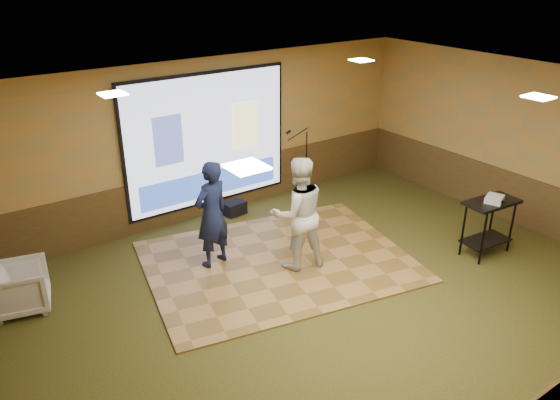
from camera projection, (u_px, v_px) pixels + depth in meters
ground at (323, 294)px, 8.15m from camera, size 9.00×9.00×0.00m
room_shell at (328, 162)px, 7.29m from camera, size 9.04×7.04×3.02m
wainscot_back at (210, 190)px, 10.55m from camera, size 9.00×0.04×0.95m
wainscot_right at (508, 196)px, 10.31m from camera, size 0.04×7.00×0.95m
projector_screen at (208, 141)px, 10.11m from camera, size 3.32×0.06×2.52m
downlight_nw at (113, 94)px, 7.12m from camera, size 0.32×0.32×0.02m
downlight_ne at (361, 60)px, 9.43m from camera, size 0.32×0.32×0.02m
downlight_sw at (247, 167)px, 4.66m from camera, size 0.32×0.32×0.02m
downlight_se at (539, 97)px, 6.97m from camera, size 0.32×0.32×0.02m
dance_floor at (278, 261)px, 8.99m from camera, size 4.74×3.97×0.03m
player_left at (212, 214)px, 8.56m from camera, size 0.73×0.57×1.76m
player_right at (298, 213)px, 8.49m from camera, size 1.05×0.91×1.85m
av_table at (489, 217)px, 9.01m from camera, size 0.92×0.48×0.97m
projector at (494, 199)px, 8.83m from camera, size 0.38×0.35×0.10m
mic_stand at (304, 181)px, 10.95m from camera, size 0.63×0.26×1.61m
banquet_chair at (21, 288)px, 7.69m from camera, size 0.90×0.89×0.68m
duffel_bag at (235, 208)px, 10.62m from camera, size 0.44×0.32×0.26m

